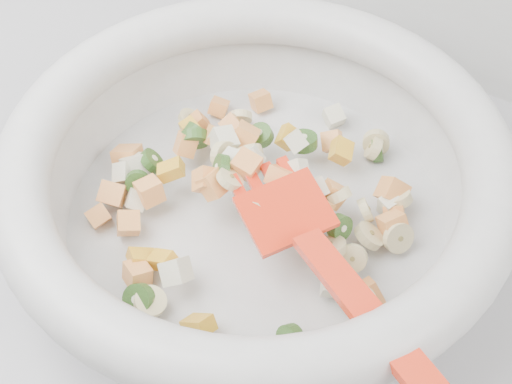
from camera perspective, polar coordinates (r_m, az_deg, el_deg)
The scene contains 1 object.
mixing_bowl at distance 0.61m, azimuth 0.01°, elevation 0.98°, with size 0.48×0.43×0.13m.
Camera 1 is at (0.25, 1.10, 1.42)m, focal length 50.00 mm.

